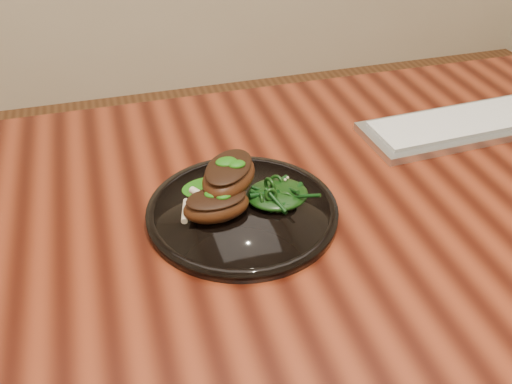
# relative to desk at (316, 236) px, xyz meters

# --- Properties ---
(desk) EXTENTS (1.60, 0.80, 0.75)m
(desk) POSITION_rel_desk_xyz_m (0.00, 0.00, 0.00)
(desk) COLOR #320D06
(desk) RESTS_ON ground
(plate) EXTENTS (0.28, 0.28, 0.02)m
(plate) POSITION_rel_desk_xyz_m (-0.13, -0.02, 0.09)
(plate) COLOR black
(plate) RESTS_ON desk
(lamb_chop_front) EXTENTS (0.11, 0.07, 0.04)m
(lamb_chop_front) POSITION_rel_desk_xyz_m (-0.17, -0.03, 0.12)
(lamb_chop_front) COLOR #45200D
(lamb_chop_front) RESTS_ON plate
(lamb_chop_back) EXTENTS (0.12, 0.13, 0.05)m
(lamb_chop_back) POSITION_rel_desk_xyz_m (-0.14, 0.01, 0.14)
(lamb_chop_back) COLOR #45200D
(lamb_chop_back) RESTS_ON plate
(herb_smear) EXTENTS (0.09, 0.06, 0.01)m
(herb_smear) POSITION_rel_desk_xyz_m (-0.16, 0.04, 0.10)
(herb_smear) COLOR #0F4D08
(herb_smear) RESTS_ON plate
(greens_heap) EXTENTS (0.09, 0.09, 0.04)m
(greens_heap) POSITION_rel_desk_xyz_m (-0.07, -0.01, 0.11)
(greens_heap) COLOR black
(greens_heap) RESTS_ON plate
(keyboard) EXTENTS (0.45, 0.16, 0.02)m
(keyboard) POSITION_rel_desk_xyz_m (0.36, 0.12, 0.09)
(keyboard) COLOR #B8BBBD
(keyboard) RESTS_ON desk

